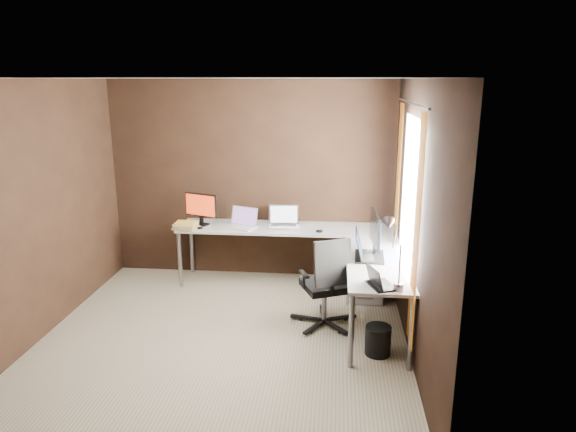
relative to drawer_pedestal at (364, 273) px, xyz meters
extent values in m
cube|color=#BDB493|center=(-1.43, -1.15, -0.30)|extent=(3.60, 3.60, 0.00)
cube|color=white|center=(-1.43, -1.15, 2.20)|extent=(3.60, 3.60, 0.00)
cube|color=black|center=(-1.43, 0.65, 0.95)|extent=(3.60, 0.00, 2.50)
cube|color=black|center=(-1.43, -2.95, 0.95)|extent=(3.60, 0.00, 2.50)
cube|color=black|center=(-3.23, -1.15, 0.95)|extent=(0.00, 3.60, 2.50)
cube|color=black|center=(0.37, -1.15, 0.95)|extent=(0.00, 3.60, 2.50)
cube|color=white|center=(0.36, -0.80, 1.15)|extent=(0.00, 1.00, 1.30)
cube|color=#BF7316|center=(0.32, -1.53, 0.95)|extent=(0.01, 0.35, 2.00)
cube|color=#BF7316|center=(0.32, -0.08, 0.95)|extent=(0.01, 0.35, 2.00)
cylinder|color=slate|center=(0.32, -0.80, 1.98)|extent=(0.02, 1.90, 0.02)
cube|color=silver|center=(-0.96, 0.35, 0.41)|extent=(2.65, 0.60, 0.03)
cube|color=silver|center=(0.07, -0.78, 0.41)|extent=(0.60, 1.65, 0.03)
cylinder|color=slate|center=(-2.24, 0.09, 0.05)|extent=(0.05, 0.05, 0.70)
cylinder|color=slate|center=(-2.24, 0.61, 0.05)|extent=(0.05, 0.05, 0.70)
cylinder|color=slate|center=(-0.19, -1.56, 0.05)|extent=(0.05, 0.05, 0.70)
cylinder|color=slate|center=(0.33, -1.56, 0.05)|extent=(0.05, 0.05, 0.70)
cylinder|color=slate|center=(0.33, 0.61, 0.05)|extent=(0.05, 0.05, 0.70)
cube|color=silver|center=(0.00, 0.00, 0.00)|extent=(0.42, 0.50, 0.60)
cube|color=black|center=(-2.03, 0.35, 0.44)|extent=(0.23, 0.19, 0.01)
cube|color=black|center=(-2.02, 0.37, 0.49)|extent=(0.05, 0.04, 0.09)
cube|color=black|center=(-2.02, 0.37, 0.68)|extent=(0.43, 0.18, 0.29)
cube|color=red|center=(-2.03, 0.36, 0.68)|extent=(0.40, 0.15, 0.26)
cube|color=black|center=(0.07, -0.59, 0.44)|extent=(0.15, 0.22, 0.01)
cube|color=black|center=(0.05, -0.59, 0.49)|extent=(0.03, 0.05, 0.09)
cube|color=black|center=(0.05, -0.59, 0.71)|extent=(0.07, 0.55, 0.34)
cube|color=#0D33BA|center=(0.07, -0.59, 0.71)|extent=(0.04, 0.52, 0.31)
cube|color=silver|center=(-1.51, 0.26, 0.44)|extent=(0.42, 0.36, 0.02)
cube|color=silver|center=(-1.47, 0.35, 0.56)|extent=(0.36, 0.19, 0.22)
cube|color=#7A5491|center=(-1.48, 0.35, 0.56)|extent=(0.31, 0.16, 0.19)
cube|color=silver|center=(-0.99, 0.36, 0.44)|extent=(0.39, 0.29, 0.02)
cube|color=silver|center=(-1.00, 0.46, 0.56)|extent=(0.38, 0.09, 0.24)
cube|color=white|center=(-0.99, 0.46, 0.56)|extent=(0.34, 0.08, 0.20)
cube|color=black|center=(0.00, -0.68, 0.44)|extent=(0.31, 0.43, 0.02)
cube|color=black|center=(-0.11, -0.67, 0.57)|extent=(0.10, 0.42, 0.26)
cube|color=#151B36|center=(-0.10, -0.67, 0.57)|extent=(0.08, 0.37, 0.22)
cube|color=black|center=(0.07, -1.43, 0.44)|extent=(0.28, 0.33, 0.02)
cube|color=black|center=(0.00, -1.46, 0.53)|extent=(0.15, 0.28, 0.18)
cube|color=#AE4D60|center=(0.00, -1.45, 0.53)|extent=(0.13, 0.25, 0.15)
cube|color=tan|center=(-2.16, 0.15, 0.44)|extent=(0.32, 0.27, 0.03)
cube|color=gold|center=(-2.16, 0.15, 0.47)|extent=(0.28, 0.23, 0.02)
cube|color=beige|center=(-2.16, 0.15, 0.49)|extent=(0.28, 0.23, 0.02)
cube|color=gold|center=(-2.16, 0.15, 0.51)|extent=(0.24, 0.19, 0.02)
ellipsoid|color=black|center=(-1.99, 0.16, 0.45)|extent=(0.09, 0.07, 0.03)
ellipsoid|color=black|center=(-0.54, 0.15, 0.45)|extent=(0.11, 0.09, 0.04)
cylinder|color=slate|center=(0.20, -1.50, 0.46)|extent=(0.09, 0.09, 0.06)
cylinder|color=slate|center=(0.20, -1.50, 0.67)|extent=(0.02, 0.02, 0.34)
cylinder|color=slate|center=(0.15, -1.47, 0.90)|extent=(0.02, 0.19, 0.26)
cone|color=slate|center=(0.10, -1.40, 0.99)|extent=(0.11, 0.14, 0.14)
cylinder|color=slate|center=(-0.45, -0.74, -0.07)|extent=(0.05, 0.05, 0.35)
cube|color=black|center=(-0.45, -0.74, 0.13)|extent=(0.55, 0.55, 0.07)
cube|color=black|center=(-0.37, -0.93, 0.45)|extent=(0.39, 0.25, 0.46)
cylinder|color=black|center=(0.07, -1.31, -0.16)|extent=(0.28, 0.28, 0.28)
camera|label=1|loc=(-0.35, -5.68, 2.19)|focal=32.00mm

